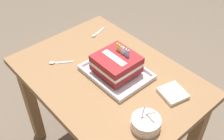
# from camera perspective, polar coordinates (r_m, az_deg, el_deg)

# --- Properties ---
(dining_table) EXTENTS (0.95, 0.68, 0.70)m
(dining_table) POSITION_cam_1_polar(r_m,az_deg,el_deg) (1.49, -0.84, -4.42)
(dining_table) COLOR olive
(dining_table) RESTS_ON ground_plane
(foil_tray) EXTENTS (0.32, 0.25, 0.02)m
(foil_tray) POSITION_cam_1_polar(r_m,az_deg,el_deg) (1.41, 0.88, -0.58)
(foil_tray) COLOR silver
(foil_tray) RESTS_ON dining_table
(birthday_cake) EXTENTS (0.19, 0.19, 0.14)m
(birthday_cake) POSITION_cam_1_polar(r_m,az_deg,el_deg) (1.37, 0.92, 1.33)
(birthday_cake) COLOR maroon
(birthday_cake) RESTS_ON foil_tray
(bowl_stack) EXTENTS (0.13, 0.13, 0.10)m
(bowl_stack) POSITION_cam_1_polar(r_m,az_deg,el_deg) (1.18, 6.96, -10.72)
(bowl_stack) COLOR silver
(bowl_stack) RESTS_ON dining_table
(serving_spoon_near_tray) EXTENTS (0.08, 0.11, 0.01)m
(serving_spoon_near_tray) POSITION_cam_1_polar(r_m,az_deg,el_deg) (1.50, -11.54, 1.50)
(serving_spoon_near_tray) COLOR silver
(serving_spoon_near_tray) RESTS_ON dining_table
(serving_spoon_by_bowls) EXTENTS (0.05, 0.12, 0.01)m
(serving_spoon_by_bowls) POSITION_cam_1_polar(r_m,az_deg,el_deg) (1.69, -3.37, 7.36)
(serving_spoon_by_bowls) COLOR silver
(serving_spoon_by_bowls) RESTS_ON dining_table
(napkin_pile) EXTENTS (0.14, 0.13, 0.02)m
(napkin_pile) POSITION_cam_1_polar(r_m,az_deg,el_deg) (1.33, 12.39, -4.69)
(napkin_pile) COLOR silver
(napkin_pile) RESTS_ON dining_table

